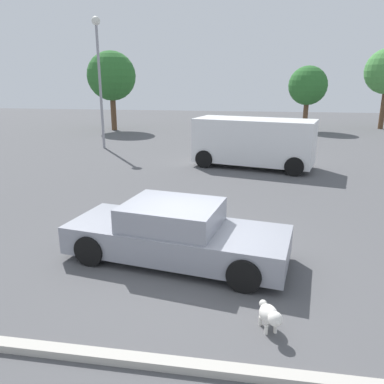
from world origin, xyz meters
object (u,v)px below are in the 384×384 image
object	(u,v)px
sedan_foreground	(176,234)
van_white	(254,141)
dog	(270,315)
light_post_near	(99,62)

from	to	relation	value
sedan_foreground	van_white	world-z (taller)	van_white
dog	light_post_near	size ratio (longest dim) A/B	0.09
dog	light_post_near	distance (m)	17.75
sedan_foreground	light_post_near	bearing A→B (deg)	127.20
sedan_foreground	dog	distance (m)	2.87
sedan_foreground	dog	world-z (taller)	sedan_foreground
van_white	light_post_near	bearing A→B (deg)	-9.35
sedan_foreground	van_white	bearing A→B (deg)	90.09
van_white	light_post_near	world-z (taller)	light_post_near
dog	van_white	distance (m)	11.42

